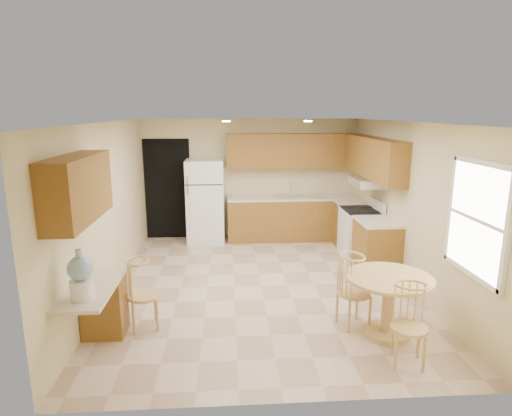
{
  "coord_description": "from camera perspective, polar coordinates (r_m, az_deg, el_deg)",
  "views": [
    {
      "loc": [
        -0.49,
        -6.2,
        2.66
      ],
      "look_at": [
        -0.05,
        0.3,
        1.17
      ],
      "focal_mm": 30.0,
      "sensor_mm": 36.0,
      "label": 1
    }
  ],
  "objects": [
    {
      "name": "floor",
      "position": [
        6.76,
        0.64,
        -10.31
      ],
      "size": [
        5.5,
        5.5,
        0.0
      ],
      "primitive_type": "plane",
      "color": "#CEB095",
      "rests_on": "ground"
    },
    {
      "name": "ceiling",
      "position": [
        6.22,
        0.7,
        11.38
      ],
      "size": [
        4.5,
        5.5,
        0.02
      ],
      "primitive_type": "cube",
      "color": "white",
      "rests_on": "wall_back"
    },
    {
      "name": "wall_back",
      "position": [
        9.07,
        -0.69,
        3.91
      ],
      "size": [
        4.5,
        0.02,
        2.5
      ],
      "primitive_type": "cube",
      "color": "beige",
      "rests_on": "floor"
    },
    {
      "name": "wall_front",
      "position": [
        3.76,
        4.01,
        -9.22
      ],
      "size": [
        4.5,
        0.02,
        2.5
      ],
      "primitive_type": "cube",
      "color": "beige",
      "rests_on": "floor"
    },
    {
      "name": "wall_left",
      "position": [
        6.59,
        -19.21,
        -0.22
      ],
      "size": [
        0.02,
        5.5,
        2.5
      ],
      "primitive_type": "cube",
      "color": "beige",
      "rests_on": "floor"
    },
    {
      "name": "wall_right",
      "position": [
        6.92,
        19.58,
        0.35
      ],
      "size": [
        0.02,
        5.5,
        2.5
      ],
      "primitive_type": "cube",
      "color": "beige",
      "rests_on": "floor"
    },
    {
      "name": "doorway",
      "position": [
        9.16,
        -11.69,
        2.47
      ],
      "size": [
        0.9,
        0.02,
        2.1
      ],
      "primitive_type": "cube",
      "color": "black",
      "rests_on": "floor"
    },
    {
      "name": "base_cab_back",
      "position": [
        9.03,
        4.98,
        -1.45
      ],
      "size": [
        2.75,
        0.6,
        0.87
      ],
      "primitive_type": "cube",
      "color": "brown",
      "rests_on": "floor"
    },
    {
      "name": "counter_back",
      "position": [
        8.93,
        5.03,
        1.37
      ],
      "size": [
        2.75,
        0.63,
        0.04
      ],
      "primitive_type": "cube",
      "color": "beige",
      "rests_on": "base_cab_back"
    },
    {
      "name": "base_cab_right_a",
      "position": [
        8.7,
        12.59,
        -2.27
      ],
      "size": [
        0.6,
        0.59,
        0.87
      ],
      "primitive_type": "cube",
      "color": "brown",
      "rests_on": "floor"
    },
    {
      "name": "counter_right_a",
      "position": [
        8.6,
        12.74,
        0.65
      ],
      "size": [
        0.63,
        0.59,
        0.04
      ],
      "primitive_type": "cube",
      "color": "beige",
      "rests_on": "base_cab_right_a"
    },
    {
      "name": "base_cab_right_b",
      "position": [
        7.38,
        15.74,
        -5.2
      ],
      "size": [
        0.6,
        0.8,
        0.87
      ],
      "primitive_type": "cube",
      "color": "brown",
      "rests_on": "floor"
    },
    {
      "name": "counter_right_b",
      "position": [
        7.25,
        15.96,
        -1.77
      ],
      "size": [
        0.63,
        0.8,
        0.04
      ],
      "primitive_type": "cube",
      "color": "beige",
      "rests_on": "base_cab_right_b"
    },
    {
      "name": "upper_cab_back",
      "position": [
        8.92,
        5.02,
        7.6
      ],
      "size": [
        2.75,
        0.33,
        0.7
      ],
      "primitive_type": "cube",
      "color": "brown",
      "rests_on": "wall_back"
    },
    {
      "name": "upper_cab_right",
      "position": [
        7.88,
        15.35,
        6.5
      ],
      "size": [
        0.33,
        2.42,
        0.7
      ],
      "primitive_type": "cube",
      "color": "brown",
      "rests_on": "wall_right"
    },
    {
      "name": "upper_cab_left",
      "position": [
        4.93,
        -22.65,
        2.41
      ],
      "size": [
        0.33,
        1.4,
        0.7
      ],
      "primitive_type": "cube",
      "color": "brown",
      "rests_on": "wall_left"
    },
    {
      "name": "sink",
      "position": [
        8.92,
        4.88,
        1.51
      ],
      "size": [
        0.78,
        0.44,
        0.01
      ],
      "primitive_type": "cube",
      "color": "silver",
      "rests_on": "counter_back"
    },
    {
      "name": "range_hood",
      "position": [
        7.88,
        14.65,
        3.39
      ],
      "size": [
        0.5,
        0.76,
        0.14
      ],
      "primitive_type": "cube",
      "color": "silver",
      "rests_on": "upper_cab_right"
    },
    {
      "name": "desk_pedestal",
      "position": [
        5.6,
        -19.56,
        -12.19
      ],
      "size": [
        0.48,
        0.42,
        0.72
      ],
      "primitive_type": "cube",
      "color": "brown",
      "rests_on": "floor"
    },
    {
      "name": "desk_top",
      "position": [
        5.11,
        -21.02,
        -9.98
      ],
      "size": [
        0.5,
        1.2,
        0.04
      ],
      "primitive_type": "cube",
      "color": "beige",
      "rests_on": "desk_pedestal"
    },
    {
      "name": "window",
      "position": [
        5.26,
        27.44,
        -1.36
      ],
      "size": [
        0.06,
        1.12,
        1.3
      ],
      "color": "white",
      "rests_on": "wall_right"
    },
    {
      "name": "can_light_a",
      "position": [
        7.4,
        -3.99,
        11.47
      ],
      "size": [
        0.14,
        0.14,
        0.02
      ],
      "primitive_type": "cylinder",
      "color": "white",
      "rests_on": "ceiling"
    },
    {
      "name": "can_light_b",
      "position": [
        7.53,
        6.94,
        11.43
      ],
      "size": [
        0.14,
        0.14,
        0.02
      ],
      "primitive_type": "cylinder",
      "color": "white",
      "rests_on": "ceiling"
    },
    {
      "name": "refrigerator",
      "position": [
        8.8,
        -6.75,
        0.9
      ],
      "size": [
        0.75,
        0.73,
        1.7
      ],
      "color": "white",
      "rests_on": "floor"
    },
    {
      "name": "stove",
      "position": [
        8.07,
        13.77,
        -3.28
      ],
      "size": [
        0.65,
        0.76,
        1.09
      ],
      "color": "white",
      "rests_on": "floor"
    },
    {
      "name": "dining_table",
      "position": [
        5.44,
        17.21,
        -11.26
      ],
      "size": [
        1.02,
        1.02,
        0.75
      ],
      "rotation": [
        0.0,
        0.0,
        0.33
      ],
      "color": "tan",
      "rests_on": "floor"
    },
    {
      "name": "chair_table_a",
      "position": [
        5.44,
        13.27,
        -10.14
      ],
      "size": [
        0.41,
        0.53,
        0.93
      ],
      "rotation": [
        0.0,
        0.0,
        -1.3
      ],
      "color": "tan",
      "rests_on": "floor"
    },
    {
      "name": "chair_table_b",
      "position": [
        4.84,
        20.26,
        -14.01
      ],
      "size": [
        0.39,
        0.41,
        0.88
      ],
      "rotation": [
        0.0,
        0.0,
        2.9
      ],
      "color": "tan",
      "rests_on": "floor"
    },
    {
      "name": "chair_desk",
      "position": [
        5.45,
        -14.97,
        -10.49
      ],
      "size": [
        0.39,
        0.51,
        0.88
      ],
      "rotation": [
        0.0,
        0.0,
        -1.32
      ],
      "color": "tan",
      "rests_on": "floor"
    },
    {
      "name": "water_crock",
      "position": [
        4.76,
        -22.32,
        -8.46
      ],
      "size": [
        0.26,
        0.26,
        0.53
      ],
      "color": "white",
      "rests_on": "desk_top"
    }
  ]
}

